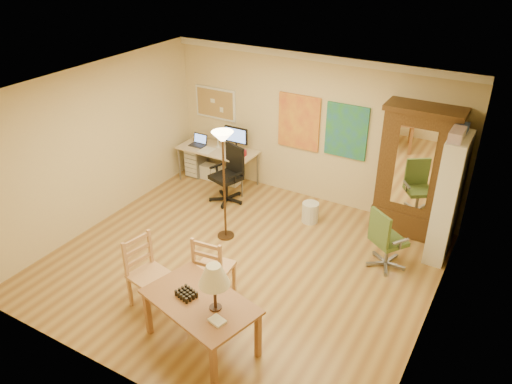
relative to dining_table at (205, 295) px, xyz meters
The scene contains 16 objects.
floor 1.90m from the dining_table, 108.53° to the left, with size 5.50×5.50×0.00m, color olive.
crown_molding 4.51m from the dining_table, 97.61° to the left, with size 5.50×0.08×0.12m, color white.
corkboard 4.90m from the dining_table, 122.34° to the left, with size 0.90×0.04×0.62m, color tan.
art_panel_left 4.23m from the dining_table, 100.99° to the left, with size 0.80×0.04×1.00m, color yellow.
art_panel_right 4.15m from the dining_table, 88.56° to the left, with size 0.75×0.04×0.95m, color teal.
dining_table is the anchor object (origin of this frame).
ladder_chair_back 1.01m from the dining_table, 119.31° to the left, with size 0.51×0.49×1.00m.
ladder_chair_left 1.22m from the dining_table, 166.62° to the left, with size 0.53×0.55×1.02m.
torchiere_lamp 2.54m from the dining_table, 117.90° to the left, with size 0.34×0.34×1.86m.
computer_desk 4.46m from the dining_table, 121.51° to the left, with size 1.57×0.69×1.18m.
office_chair_black 3.71m from the dining_table, 118.93° to the left, with size 0.65×0.65×1.06m.
office_chair_green 3.06m from the dining_table, 62.90° to the left, with size 0.62×0.62×0.98m.
drawer_cart 4.83m from the dining_table, 127.56° to the left, with size 0.33×0.40×0.67m.
armoire 4.12m from the dining_table, 70.15° to the left, with size 1.19×0.56×2.18m.
bookshelf 3.97m from the dining_table, 59.74° to the left, with size 0.30×0.79×1.97m.
wastebin 3.36m from the dining_table, 92.34° to the left, with size 0.29×0.29×0.36m, color silver.
Camera 1 is at (3.31, -5.23, 4.60)m, focal length 35.00 mm.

